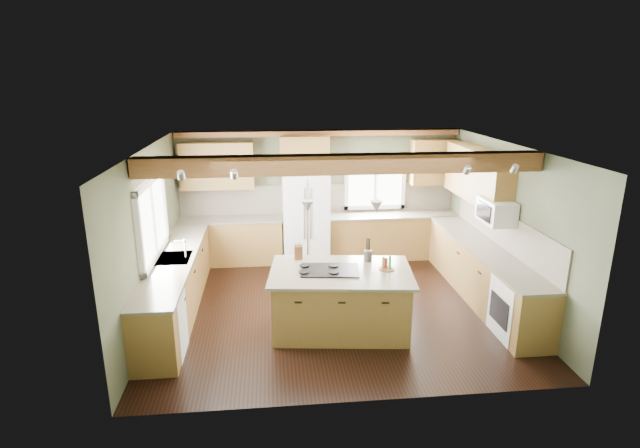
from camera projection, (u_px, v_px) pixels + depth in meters
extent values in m
plane|color=black|center=(334.00, 306.00, 8.15)|extent=(5.60, 5.60, 0.00)
plane|color=silver|center=(336.00, 147.00, 7.41)|extent=(5.60, 5.60, 0.00)
plane|color=#434B35|center=(319.00, 194.00, 10.17)|extent=(5.60, 0.00, 5.60)
plane|color=#434B35|center=(151.00, 236.00, 7.51)|extent=(0.00, 5.00, 5.00)
plane|color=#434B35|center=(506.00, 225.00, 8.06)|extent=(0.00, 5.00, 5.00)
cube|color=#573019|center=(343.00, 164.00, 6.74)|extent=(5.55, 0.26, 0.26)
cube|color=#573019|center=(319.00, 133.00, 9.72)|extent=(5.55, 0.20, 0.10)
cube|color=brown|center=(319.00, 199.00, 10.18)|extent=(5.58, 0.03, 0.58)
cube|color=brown|center=(504.00, 229.00, 8.13)|extent=(0.03, 3.70, 0.58)
cube|color=brown|center=(231.00, 242.00, 9.95)|extent=(2.02, 0.60, 0.88)
cube|color=#4A4436|center=(230.00, 219.00, 9.82)|extent=(2.06, 0.64, 0.04)
cube|color=brown|center=(392.00, 236.00, 10.27)|extent=(2.62, 0.60, 0.88)
cube|color=#4A4436|center=(393.00, 215.00, 10.14)|extent=(2.66, 0.64, 0.04)
cube|color=brown|center=(176.00, 286.00, 7.83)|extent=(0.60, 3.70, 0.88)
cube|color=#4A4436|center=(174.00, 259.00, 7.70)|extent=(0.64, 3.74, 0.04)
cube|color=brown|center=(482.00, 274.00, 8.32)|extent=(0.60, 3.70, 0.88)
cube|color=#4A4436|center=(485.00, 248.00, 8.19)|extent=(0.64, 3.74, 0.04)
cube|color=brown|center=(217.00, 166.00, 9.62)|extent=(1.40, 0.35, 0.90)
cube|color=brown|center=(304.00, 154.00, 9.73)|extent=(0.96, 0.35, 0.70)
cube|color=brown|center=(477.00, 175.00, 8.71)|extent=(0.35, 2.20, 0.90)
cube|color=brown|center=(433.00, 162.00, 10.04)|extent=(0.90, 0.35, 0.90)
cube|color=white|center=(151.00, 219.00, 7.49)|extent=(0.04, 1.60, 1.05)
cube|color=white|center=(375.00, 181.00, 10.19)|extent=(1.10, 0.04, 1.00)
cube|color=#262628|center=(174.00, 259.00, 7.70)|extent=(0.50, 0.65, 0.03)
cylinder|color=#B2B2B7|center=(185.00, 249.00, 7.67)|extent=(0.02, 0.02, 0.28)
cube|color=white|center=(160.00, 327.00, 6.60)|extent=(0.60, 0.60, 0.84)
cube|color=white|center=(519.00, 309.00, 7.08)|extent=(0.60, 0.72, 0.84)
cube|color=white|center=(496.00, 211.00, 7.92)|extent=(0.40, 0.70, 0.38)
cone|color=#B2B2B7|center=(307.00, 206.00, 6.91)|extent=(0.18, 0.18, 0.16)
cone|color=#B2B2B7|center=(376.00, 206.00, 6.90)|extent=(0.18, 0.18, 0.16)
cube|color=white|center=(306.00, 218.00, 9.89)|extent=(0.90, 0.74, 1.80)
cube|color=brown|center=(341.00, 301.00, 7.31)|extent=(2.03, 1.38, 0.88)
cube|color=#4A4436|center=(341.00, 272.00, 7.18)|extent=(2.17, 1.52, 0.04)
cube|color=black|center=(330.00, 270.00, 7.18)|extent=(0.89, 0.64, 0.02)
cube|color=#57341A|center=(298.00, 252.00, 7.61)|extent=(0.13, 0.10, 0.21)
cylinder|color=#3B352F|center=(368.00, 256.00, 7.54)|extent=(0.13, 0.13, 0.17)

